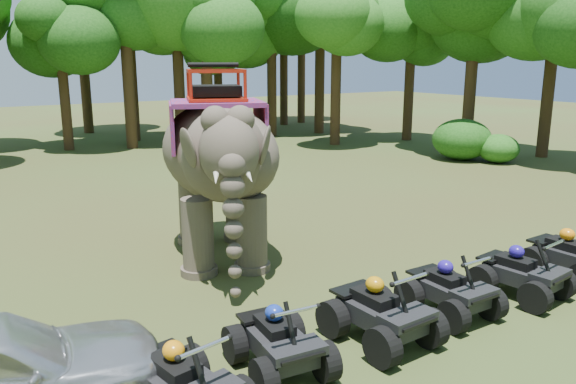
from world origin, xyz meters
name	(u,v)px	position (x,y,z in m)	size (l,w,h in m)	color
ground	(320,293)	(0.00, 0.00, 0.00)	(110.00, 110.00, 0.00)	#47381E
elephant	(218,163)	(-0.67, 3.18, 2.29)	(2.40, 5.45, 4.58)	#4D4338
atv_0	(181,374)	(-3.99, -2.34, 0.66)	(1.30, 1.78, 1.32)	black
atv_1	(279,333)	(-2.28, -2.03, 0.63)	(1.25, 1.71, 1.27)	black
atv_2	(381,304)	(-0.35, -2.19, 0.69)	(1.35, 1.85, 1.37)	black
atv_3	(451,283)	(1.45, -2.12, 0.63)	(1.24, 1.70, 1.26)	black
atv_4	(522,266)	(3.30, -2.34, 0.64)	(1.27, 1.74, 1.29)	black
atv_5	(573,249)	(5.09, -2.34, 0.68)	(1.33, 1.82, 1.35)	black
tree_0	(63,81)	(0.00, 22.49, 3.60)	(5.04, 5.04, 7.20)	#195114
tree_1	(130,55)	(4.13, 24.10, 4.93)	(6.90, 6.90, 9.85)	#195114
tree_2	(207,70)	(6.80, 19.56, 4.15)	(5.81, 5.81, 8.29)	#195114
tree_3	(272,60)	(12.05, 21.46, 4.68)	(6.55, 6.55, 9.35)	#195114
tree_4	(336,64)	(13.02, 16.28, 4.44)	(6.21, 6.21, 8.87)	#195114
tree_5	(410,65)	(17.82, 15.46, 4.37)	(6.12, 6.12, 8.75)	#195114
tree_6	(473,53)	(17.25, 10.59, 4.98)	(6.97, 6.97, 9.96)	#195114
tree_7	(551,66)	(19.04, 7.42, 4.37)	(6.12, 6.12, 8.75)	#195114
tree_34	(284,62)	(16.00, 26.23, 4.54)	(6.35, 6.35, 9.08)	#195114
tree_35	(301,61)	(17.87, 26.71, 4.61)	(6.45, 6.45, 9.21)	#195114
tree_36	(177,48)	(6.04, 21.69, 5.30)	(7.42, 7.42, 10.60)	#195114
tree_37	(127,53)	(3.01, 21.24, 5.02)	(7.02, 7.02, 10.03)	#195114
tree_39	(218,75)	(9.73, 24.21, 3.73)	(5.22, 5.22, 7.46)	#195114
tree_40	(204,58)	(11.00, 28.91, 4.76)	(6.66, 6.66, 9.52)	#195114
tree_41	(320,48)	(15.33, 20.94, 5.41)	(7.57, 7.57, 10.81)	#195114
tree_43	(82,48)	(2.72, 29.24, 5.41)	(7.57, 7.57, 10.82)	#195114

